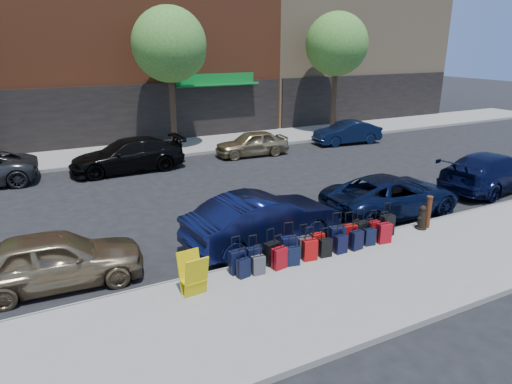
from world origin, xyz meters
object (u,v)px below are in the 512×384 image
tree_right (339,46)px  car_far_3 (347,133)px  car_far_1 (128,155)px  display_rack (193,275)px  suitcase_front_5 (317,243)px  car_near_1 (263,220)px  car_far_2 (252,143)px  car_near_3 (492,172)px  car_near_2 (392,195)px  tree_center (172,47)px  car_near_0 (55,259)px  bollard (428,211)px  fire_hydrant (422,218)px

tree_right → car_far_3: (-1.20, -2.84, -4.76)m
car_far_1 → display_rack: bearing=-6.4°
suitcase_front_5 → car_far_1: size_ratio=0.17×
car_near_1 → car_far_2: bearing=-31.4°
car_near_3 → car_far_3: bearing=-9.7°
tree_right → car_near_2: 15.26m
suitcase_front_5 → car_near_2: bearing=22.1°
car_near_2 → car_far_1: (-6.79, 9.71, 0.06)m
tree_right → car_far_2: (-7.42, -2.91, -4.76)m
tree_center → car_near_0: 15.29m
tree_center → car_far_2: (3.08, -2.91, -4.76)m
car_near_0 → display_rack: bearing=-123.9°
bollard → suitcase_front_5: bearing=178.2°
tree_right → display_rack: 21.55m
tree_right → car_near_3: (-1.55, -12.44, -4.67)m
tree_right → car_far_2: bearing=-158.6°
car_near_2 → car_far_2: bearing=3.4°
bollard → car_far_1: 13.21m
fire_hydrant → car_near_2: bearing=67.5°
tree_center → car_far_2: size_ratio=1.91×
car_far_3 → car_near_1: bearing=-41.3°
suitcase_front_5 → car_near_1: bearing=125.6°
tree_center → suitcase_front_5: tree_center is taller
car_far_1 → car_far_3: car_far_1 is taller
car_near_1 → car_far_2: 11.01m
tree_right → fire_hydrant: bearing=-117.1°
car_near_3 → car_far_1: 15.48m
tree_right → car_near_2: (-7.02, -12.69, -4.73)m
car_near_1 → car_far_3: 14.83m
tree_center → car_far_1: bearing=-138.0°
bollard → car_far_2: size_ratio=0.27×
fire_hydrant → car_far_3: car_far_3 is taller
tree_right → car_near_3: 13.38m
tree_center → car_near_1: tree_center is taller
bollard → car_far_3: (5.94, 11.55, -0.02)m
car_far_3 → suitcase_front_5: bearing=-35.0°
car_near_0 → car_near_1: car_near_1 is taller
fire_hydrant → car_far_3: size_ratio=0.19×
tree_center → tree_right: 10.50m
tree_right → fire_hydrant: (-7.38, -14.38, -4.91)m
tree_center → car_near_3: bearing=-54.3°
bollard → display_rack: size_ratio=1.04×
car_near_1 → car_far_2: size_ratio=1.23×
suitcase_front_5 → car_near_1: size_ratio=0.19×
car_near_2 → car_far_1: 11.85m
fire_hydrant → car_near_3: size_ratio=0.15×
bollard → car_far_2: 11.49m
tree_center → fire_hydrant: (3.12, -14.38, -4.91)m
display_rack → car_near_1: (2.82, 1.91, 0.14)m
bollard → car_far_3: 12.99m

